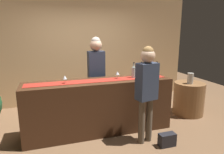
% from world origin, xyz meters
% --- Properties ---
extents(ground_plane, '(10.00, 10.00, 0.00)m').
position_xyz_m(ground_plane, '(0.00, 0.00, 0.00)').
color(ground_plane, brown).
extents(back_wall, '(6.00, 0.12, 2.90)m').
position_xyz_m(back_wall, '(0.00, 1.90, 1.45)').
color(back_wall, tan).
rests_on(back_wall, ground).
extents(bar_counter, '(2.71, 0.60, 1.00)m').
position_xyz_m(bar_counter, '(0.00, 0.00, 0.50)').
color(bar_counter, '#3D2314').
rests_on(bar_counter, ground).
extents(counter_runner_cloth, '(2.57, 0.28, 0.01)m').
position_xyz_m(counter_runner_cloth, '(0.00, 0.00, 1.00)').
color(counter_runner_cloth, maroon).
rests_on(counter_runner_cloth, bar_counter).
extents(wine_bottle_green, '(0.07, 0.07, 0.30)m').
position_xyz_m(wine_bottle_green, '(0.86, 0.04, 1.11)').
color(wine_bottle_green, '#194723').
rests_on(wine_bottle_green, bar_counter).
extents(wine_bottle_clear, '(0.07, 0.07, 0.30)m').
position_xyz_m(wine_bottle_clear, '(0.69, 0.01, 1.11)').
color(wine_bottle_clear, '#B2C6C1').
rests_on(wine_bottle_clear, bar_counter).
extents(wine_bottle_amber, '(0.07, 0.07, 0.30)m').
position_xyz_m(wine_bottle_amber, '(1.16, -0.02, 1.11)').
color(wine_bottle_amber, brown).
rests_on(wine_bottle_amber, bar_counter).
extents(wine_glass_near_customer, '(0.07, 0.07, 0.14)m').
position_xyz_m(wine_glass_near_customer, '(-0.61, -0.03, 1.10)').
color(wine_glass_near_customer, silver).
rests_on(wine_glass_near_customer, bar_counter).
extents(wine_glass_mid_counter, '(0.07, 0.07, 0.14)m').
position_xyz_m(wine_glass_mid_counter, '(0.37, 0.04, 1.10)').
color(wine_glass_mid_counter, silver).
rests_on(wine_glass_mid_counter, bar_counter).
extents(bartender, '(0.34, 0.25, 1.77)m').
position_xyz_m(bartender, '(0.09, 0.58, 1.10)').
color(bartender, '#26262B').
rests_on(bartender, ground).
extents(customer_sipping, '(0.38, 0.27, 1.65)m').
position_xyz_m(customer_sipping, '(0.65, -0.61, 1.01)').
color(customer_sipping, brown).
rests_on(customer_sipping, ground).
extents(round_side_table, '(0.68, 0.68, 0.74)m').
position_xyz_m(round_side_table, '(2.16, 0.20, 0.37)').
color(round_side_table, brown).
rests_on(round_side_table, ground).
extents(vase_on_side_table, '(0.13, 0.13, 0.24)m').
position_xyz_m(vase_on_side_table, '(2.10, 0.13, 0.86)').
color(vase_on_side_table, '#A8A399').
rests_on(vase_on_side_table, round_side_table).
extents(handbag, '(0.28, 0.14, 0.22)m').
position_xyz_m(handbag, '(0.94, -0.85, 0.11)').
color(handbag, black).
rests_on(handbag, ground).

